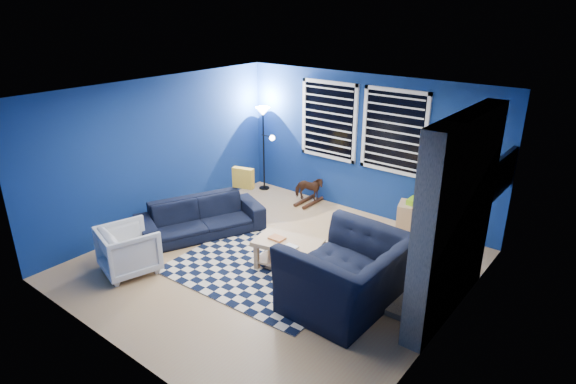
% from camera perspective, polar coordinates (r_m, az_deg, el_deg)
% --- Properties ---
extents(floor, '(5.00, 5.00, 0.00)m').
position_cam_1_polar(floor, '(7.18, -1.61, -8.58)').
color(floor, tan).
rests_on(floor, ground).
extents(ceiling, '(5.00, 5.00, 0.00)m').
position_cam_1_polar(ceiling, '(6.30, -1.85, 11.46)').
color(ceiling, white).
rests_on(ceiling, wall_back).
extents(wall_back, '(5.00, 0.00, 5.00)m').
position_cam_1_polar(wall_back, '(8.60, 9.07, 5.44)').
color(wall_back, navy).
rests_on(wall_back, floor).
extents(wall_left, '(0.00, 5.00, 5.00)m').
position_cam_1_polar(wall_left, '(8.39, -14.98, 4.54)').
color(wall_left, navy).
rests_on(wall_left, floor).
extents(wall_right, '(0.00, 5.00, 5.00)m').
position_cam_1_polar(wall_right, '(5.51, 18.74, -5.02)').
color(wall_right, navy).
rests_on(wall_right, floor).
extents(fireplace, '(0.65, 2.00, 2.50)m').
position_cam_1_polar(fireplace, '(6.00, 19.11, -3.39)').
color(fireplace, gray).
rests_on(fireplace, floor).
extents(window_left, '(1.17, 0.06, 1.42)m').
position_cam_1_polar(window_left, '(8.86, 4.83, 8.45)').
color(window_left, black).
rests_on(window_left, wall_back).
extents(window_right, '(1.17, 0.06, 1.42)m').
position_cam_1_polar(window_right, '(8.24, 12.42, 7.00)').
color(window_right, black).
rests_on(window_right, wall_back).
extents(tv, '(0.07, 1.00, 0.58)m').
position_cam_1_polar(tv, '(7.26, 24.06, 1.97)').
color(tv, black).
rests_on(tv, wall_right).
extents(rug, '(2.58, 2.10, 0.02)m').
position_cam_1_polar(rug, '(7.08, -2.87, -8.99)').
color(rug, black).
rests_on(rug, floor).
extents(sofa, '(2.17, 1.55, 0.59)m').
position_cam_1_polar(sofa, '(8.07, -10.30, -2.99)').
color(sofa, black).
rests_on(sofa, floor).
extents(armchair_big, '(1.48, 1.30, 0.94)m').
position_cam_1_polar(armchair_big, '(6.08, 6.98, -9.68)').
color(armchair_big, black).
rests_on(armchair_big, floor).
extents(armchair_bent, '(0.92, 0.93, 0.69)m').
position_cam_1_polar(armchair_bent, '(7.22, -18.35, -6.49)').
color(armchair_bent, gray).
rests_on(armchair_bent, floor).
extents(rocking_horse, '(0.46, 0.61, 0.47)m').
position_cam_1_polar(rocking_horse, '(9.14, 2.49, 0.42)').
color(rocking_horse, '#402414').
rests_on(rocking_horse, floor).
extents(coffee_table, '(1.04, 0.73, 0.47)m').
position_cam_1_polar(coffee_table, '(6.91, -0.04, -6.75)').
color(coffee_table, tan).
rests_on(coffee_table, rug).
extents(cabinet, '(0.72, 0.58, 0.61)m').
position_cam_1_polar(cabinet, '(8.24, 15.06, -3.08)').
color(cabinet, tan).
rests_on(cabinet, floor).
extents(floor_lamp, '(0.46, 0.28, 1.70)m').
position_cam_1_polar(floor_lamp, '(9.56, -2.90, 8.18)').
color(floor_lamp, black).
rests_on(floor_lamp, floor).
extents(throw_pillow, '(0.40, 0.21, 0.36)m').
position_cam_1_polar(throw_pillow, '(8.35, -5.33, 1.67)').
color(throw_pillow, gold).
rests_on(throw_pillow, sofa).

